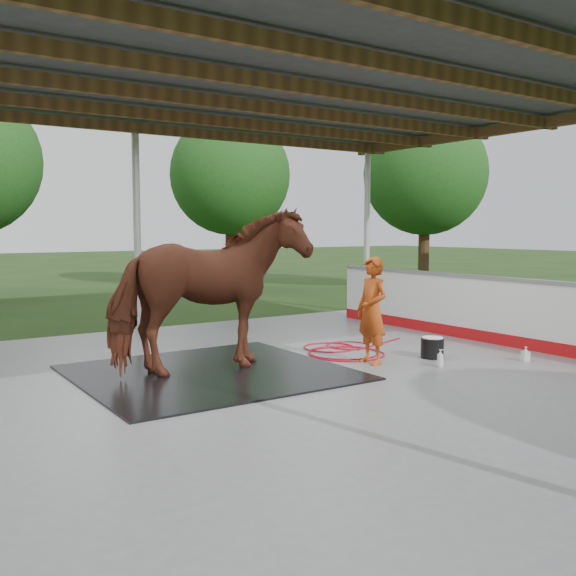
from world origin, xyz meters
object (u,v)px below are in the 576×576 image
wash_bucket (432,347)px  horse (210,290)px  handler (372,310)px  dasher_board (498,312)px

wash_bucket → horse: bearing=164.0°
handler → wash_bucket: bearing=79.7°
dasher_board → handler: bearing=-179.9°
handler → wash_bucket: handler is taller
dasher_board → wash_bucket: size_ratio=23.11×
wash_bucket → dasher_board: bearing=7.1°
horse → handler: bearing=-106.9°
dasher_board → horse: bearing=172.0°
horse → handler: 2.40m
handler → wash_bucket: (1.02, -0.22, -0.61)m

